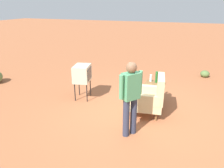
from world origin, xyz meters
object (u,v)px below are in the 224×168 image
Objects in this scene: armchair at (151,97)px; person_standing at (131,95)px; bottle_short_clear at (151,78)px; flower_vase at (160,78)px; side_table at (155,86)px; tv_on_stand at (82,74)px; bottle_wine_green at (157,77)px.

armchair is 1.15m from person_standing.
flower_vase is (0.08, 0.27, 0.05)m from bottle_short_clear.
side_table is 2.12m from tv_on_stand.
person_standing is 5.12× the size of bottle_wine_green.
person_standing reaches higher than side_table.
tv_on_stand is (-0.33, -2.10, 0.28)m from armchair.
armchair is 2.14m from tv_on_stand.
bottle_wine_green is at bearing -179.23° from armchair.
bottle_short_clear is (-0.55, 1.92, -0.09)m from tv_on_stand.
bottle_wine_green reaches higher than flower_vase.
side_table is (-0.74, -0.03, 0.01)m from armchair.
tv_on_stand is 2.00m from bottle_short_clear.
armchair is 4.00× the size of flower_vase.
person_standing is (1.77, -0.22, 0.43)m from side_table.
person_standing is at bearing -10.70° from flower_vase.
tv_on_stand is at bearing -77.86° from flower_vase.
flower_vase is (0.05, 0.10, -0.01)m from bottle_wine_green.
bottle_short_clear is (-0.88, -0.18, 0.20)m from armchair.
flower_vase is at bearing 102.14° from tv_on_stand.
bottle_short_clear is at bearing -106.95° from flower_vase.
tv_on_stand is 3.22× the size of bottle_wine_green.
armchair is 0.89m from bottle_wine_green.
armchair is at bearing 81.01° from tv_on_stand.
side_table is at bearing 44.91° from bottle_short_clear.
tv_on_stand reaches higher than flower_vase.
flower_vase is at bearing 169.30° from person_standing.
person_standing is at bearing -13.88° from armchair.
side_table is 0.27m from flower_vase.
armchair is 1.03× the size of tv_on_stand.
flower_vase is at bearing 118.29° from side_table.
tv_on_stand is at bearing -126.45° from person_standing.
person_standing is (1.36, 1.84, 0.16)m from tv_on_stand.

